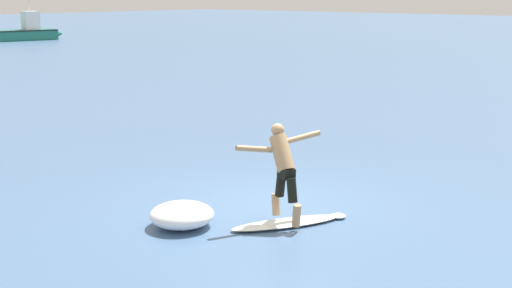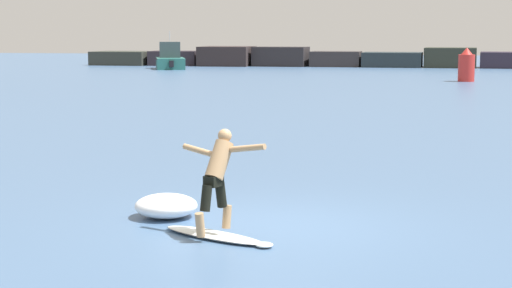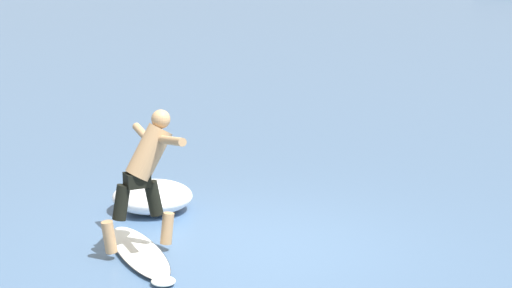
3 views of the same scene
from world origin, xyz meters
The scene contains 7 objects.
ground_plane centered at (0.00, 0.00, 0.00)m, with size 200.00×200.00×0.00m, color #45658C.
rock_jetty_breakwater centered at (-3.26, 62.00, 0.76)m, with size 49.28×4.67×1.71m.
surfboard centered at (-0.73, -0.94, 0.04)m, with size 1.96×1.26×0.22m.
surfer centered at (-0.72, -0.82, 0.98)m, with size 1.43×0.98×1.53m.
small_boat_offshore centered at (-18.51, 54.82, 0.67)m, with size 3.67×5.55×3.10m.
channel_marker_buoy centered at (4.64, 41.06, 0.95)m, with size 1.00×1.00×2.09m.
wave_foam_at_tail centered at (-1.88, 0.29, 0.19)m, with size 1.27×1.26×0.39m.
Camera 2 is at (2.30, -13.02, 3.06)m, focal length 60.00 mm.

